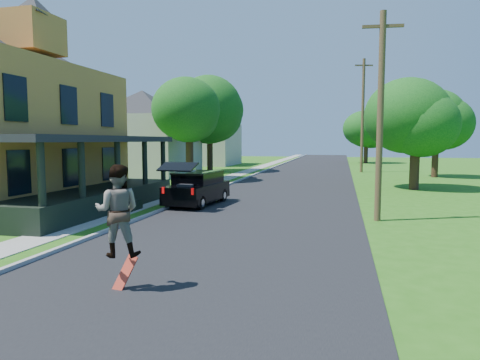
% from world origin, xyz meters
% --- Properties ---
extents(ground, '(140.00, 140.00, 0.00)m').
position_xyz_m(ground, '(0.00, 0.00, 0.00)').
color(ground, '#275D12').
rests_on(ground, ground).
extents(street, '(8.00, 120.00, 0.02)m').
position_xyz_m(street, '(0.00, 20.00, 0.00)').
color(street, black).
rests_on(street, ground).
extents(curb, '(0.15, 120.00, 0.12)m').
position_xyz_m(curb, '(-4.05, 20.00, 0.00)').
color(curb, gray).
rests_on(curb, ground).
extents(sidewalk, '(1.30, 120.00, 0.03)m').
position_xyz_m(sidewalk, '(-5.60, 20.00, 0.00)').
color(sidewalk, gray).
rests_on(sidewalk, ground).
extents(front_walk, '(6.50, 1.20, 0.03)m').
position_xyz_m(front_walk, '(-9.50, 6.00, 0.00)').
color(front_walk, gray).
rests_on(front_walk, ground).
extents(neighbor_house_mid, '(12.78, 12.78, 8.30)m').
position_xyz_m(neighbor_house_mid, '(-13.50, 24.00, 4.19)').
color(neighbor_house_mid, '#A3A090').
rests_on(neighbor_house_mid, ground).
extents(neighbor_house_far, '(12.78, 12.78, 8.30)m').
position_xyz_m(neighbor_house_far, '(-13.50, 40.00, 4.19)').
color(neighbor_house_far, '#A3A090').
rests_on(neighbor_house_far, ground).
extents(black_suv, '(2.01, 4.48, 2.03)m').
position_xyz_m(black_suv, '(-3.20, 8.47, 0.78)').
color(black_suv, black).
rests_on(black_suv, ground).
extents(skateboarder, '(1.02, 0.89, 1.79)m').
position_xyz_m(skateboarder, '(-1.00, -2.52, 1.58)').
color(skateboarder, black).
rests_on(skateboarder, ground).
extents(skateboard, '(0.50, 0.40, 0.82)m').
position_xyz_m(skateboard, '(-0.93, -2.47, 0.25)').
color(skateboard, '#B6240F').
rests_on(skateboard, ground).
extents(tree_left_mid, '(5.82, 6.08, 7.59)m').
position_xyz_m(tree_left_mid, '(-7.86, 20.12, 5.04)').
color(tree_left_mid, black).
rests_on(tree_left_mid, ground).
extents(tree_left_far, '(7.95, 7.78, 9.03)m').
position_xyz_m(tree_left_far, '(-9.19, 29.23, 5.63)').
color(tree_left_far, black).
rests_on(tree_left_far, ground).
extents(tree_right_near, '(5.62, 5.71, 7.29)m').
position_xyz_m(tree_right_near, '(7.39, 17.42, 4.65)').
color(tree_right_near, black).
rests_on(tree_right_near, ground).
extents(tree_right_mid, '(5.56, 5.71, 7.16)m').
position_xyz_m(tree_right_mid, '(10.42, 27.08, 4.68)').
color(tree_right_mid, black).
rests_on(tree_right_mid, ground).
extents(tree_right_far, '(6.36, 6.47, 7.92)m').
position_xyz_m(tree_right_far, '(6.15, 48.31, 4.97)').
color(tree_right_far, black).
rests_on(tree_right_far, ground).
extents(utility_pole_near, '(1.43, 0.25, 7.48)m').
position_xyz_m(utility_pole_near, '(4.50, 6.32, 3.87)').
color(utility_pole_near, brown).
rests_on(utility_pole_near, ground).
extents(utility_pole_far, '(1.63, 0.51, 10.43)m').
position_xyz_m(utility_pole_far, '(4.95, 31.54, 5.36)').
color(utility_pole_far, brown).
rests_on(utility_pole_far, ground).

